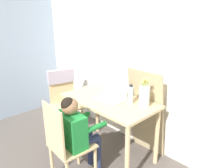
% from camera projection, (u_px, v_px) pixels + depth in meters
% --- Properties ---
extents(wall_back, '(6.40, 0.05, 2.50)m').
position_uv_depth(wall_back, '(152.00, 56.00, 2.64)').
color(wall_back, white).
rests_on(wall_back, ground_plane).
extents(dining_table, '(1.17, 0.63, 0.76)m').
position_uv_depth(dining_table, '(109.00, 108.00, 2.65)').
color(dining_table, '#D6B784').
rests_on(dining_table, ground_plane).
extents(chair_occupied, '(0.42, 0.42, 0.93)m').
position_uv_depth(chair_occupied, '(66.00, 144.00, 2.24)').
color(chair_occupied, '#D6B784').
rests_on(chair_occupied, ground_plane).
extents(chair_spare, '(0.52, 0.49, 0.94)m').
position_uv_depth(chair_spare, '(63.00, 91.00, 3.28)').
color(chair_spare, '#D6B784').
rests_on(chair_spare, ground_plane).
extents(person_seated, '(0.38, 0.44, 0.97)m').
position_uv_depth(person_seated, '(75.00, 128.00, 2.27)').
color(person_seated, '#1E8438').
rests_on(person_seated, ground_plane).
extents(laptop, '(0.39, 0.27, 0.25)m').
position_uv_depth(laptop, '(111.00, 94.00, 2.64)').
color(laptop, '#B2B2B7').
rests_on(laptop, dining_table).
extents(flower_vase, '(0.12, 0.12, 0.34)m').
position_uv_depth(flower_vase, '(144.00, 95.00, 2.39)').
color(flower_vase, silver).
rests_on(flower_vase, dining_table).
extents(water_bottle, '(0.06, 0.06, 0.23)m').
position_uv_depth(water_bottle, '(131.00, 95.00, 2.47)').
color(water_bottle, silver).
rests_on(water_bottle, dining_table).
extents(cardboard_panel, '(0.50, 0.17, 1.11)m').
position_uv_depth(cardboard_panel, '(146.00, 113.00, 2.74)').
color(cardboard_panel, tan).
rests_on(cardboard_panel, ground_plane).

